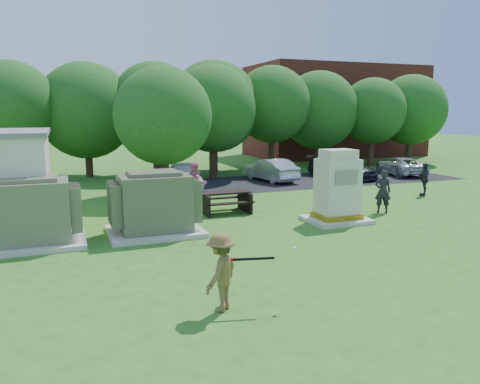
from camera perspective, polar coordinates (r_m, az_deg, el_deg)
name	(u,v)px	position (r m, az deg, el deg)	size (l,w,h in m)	color
ground	(294,265)	(12.48, 6.63, -8.82)	(120.00, 120.00, 0.00)	#2D6619
brick_building	(334,111)	(44.24, 11.41, 9.60)	(15.00, 8.00, 8.00)	maroon
parking_strip	(294,181)	(27.33, 6.64, 1.36)	(20.00, 6.00, 0.01)	#232326
transformer_left	(31,213)	(15.30, -24.14, -2.39)	(3.00, 2.40, 2.07)	beige
transformer_right	(154,205)	(15.51, -10.38, -1.53)	(3.00, 2.40, 2.07)	beige
generator_cabinet	(337,191)	(17.24, 11.76, 0.18)	(2.17, 1.77, 2.64)	beige
picnic_table	(225,200)	(18.54, -1.87, -0.92)	(1.98, 1.49, 0.85)	black
batter	(221,272)	(9.48, -2.33, -9.73)	(1.04, 0.60, 1.60)	brown
person_by_generator	(383,191)	(19.30, 17.02, 0.07)	(0.63, 0.41, 1.72)	black
person_at_picnic	(196,185)	(19.49, -5.41, 0.86)	(0.94, 0.73, 1.93)	#D7728F
person_walking_right	(425,179)	(23.96, 21.58, 1.44)	(0.92, 0.38, 1.57)	#27272C
car_white	(184,175)	(24.69, -6.84, 2.05)	(1.62, 4.02, 1.37)	white
car_silver_a	(271,170)	(27.12, 3.75, 2.72)	(1.38, 3.96, 1.31)	#B5B5BA
car_dark	(343,168)	(28.82, 12.39, 2.93)	(1.84, 4.52, 1.31)	black
car_silver_b	(400,166)	(31.36, 18.95, 3.00)	(1.88, 4.08, 1.13)	#BABABF
batting_equipment	(256,257)	(9.50, 1.95, -7.96)	(1.51, 0.29, 0.20)	black
tree_row	(184,109)	(29.87, -6.89, 10.05)	(41.30, 13.30, 7.30)	#47301E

